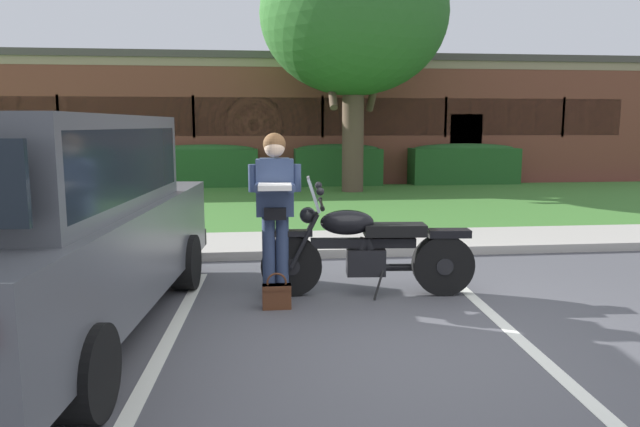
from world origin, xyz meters
name	(u,v)px	position (x,y,z in m)	size (l,w,h in m)	color
ground_plane	(391,339)	(0.00, 0.00, 0.00)	(140.00, 140.00, 0.00)	#4C4C51
curb_strip	(338,252)	(0.00, 3.16, 0.06)	(60.00, 0.20, 0.12)	#ADA89E
concrete_walk	(330,242)	(0.00, 4.01, 0.04)	(60.00, 1.50, 0.08)	#ADA89E
grass_lawn	(305,203)	(0.00, 8.52, 0.03)	(60.00, 7.50, 0.06)	#3D752D
stall_stripe_0	(169,339)	(-1.86, 0.20, 0.00)	(0.12, 4.40, 0.01)	silver
stall_stripe_1	(505,326)	(1.09, 0.20, 0.00)	(0.12, 4.40, 0.01)	silver
motorcycle	(375,249)	(0.13, 1.32, 0.49)	(2.24, 0.82, 1.26)	black
rider_person	(275,202)	(-0.92, 1.34, 1.01)	(0.54, 0.60, 1.70)	black
handbag	(277,294)	(-0.92, 0.95, 0.14)	(0.28, 0.13, 0.36)	#562D19
parked_suv_adjacent	(37,227)	(-2.91, 0.35, 0.96)	(2.34, 4.98, 1.86)	#515459
shade_tree	(354,16)	(1.42, 10.57, 4.49)	(4.73, 4.73, 6.53)	brown
hedge_left	(206,165)	(-2.48, 12.28, 0.65)	(2.92, 0.90, 1.24)	#235623
hedge_center_left	(338,164)	(1.27, 12.28, 0.65)	(2.49, 0.90, 1.24)	#235623
hedge_center_right	(464,163)	(5.03, 12.28, 0.65)	(3.18, 0.90, 1.24)	#235623
brick_building	(305,121)	(0.88, 18.56, 1.93)	(22.03, 11.81, 3.86)	brown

